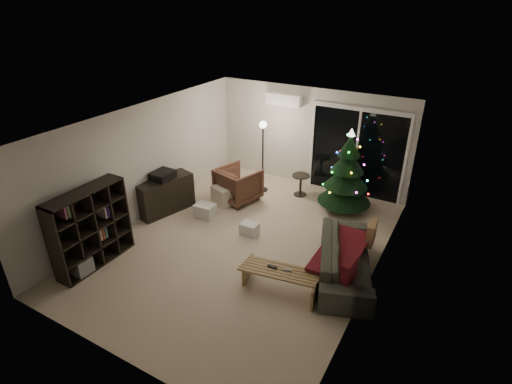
# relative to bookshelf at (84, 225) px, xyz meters

# --- Properties ---
(room) EXTENTS (6.50, 7.51, 2.60)m
(room) POSITION_rel_bookshelf_xyz_m (2.71, 3.37, 0.27)
(room) COLOR beige
(room) RESTS_ON ground
(bookshelf) EXTENTS (0.78, 1.54, 1.49)m
(bookshelf) POSITION_rel_bookshelf_xyz_m (0.00, 0.00, 0.00)
(bookshelf) COLOR black
(bookshelf) RESTS_ON floor
(media_cabinet) EXTENTS (0.82, 1.38, 0.81)m
(media_cabinet) POSITION_rel_bookshelf_xyz_m (0.00, 2.15, -0.34)
(media_cabinet) COLOR black
(media_cabinet) RESTS_ON floor
(stereo) EXTENTS (0.41, 0.49, 0.17)m
(stereo) POSITION_rel_bookshelf_xyz_m (0.00, 2.15, 0.15)
(stereo) COLOR black
(stereo) RESTS_ON media_cabinet
(armchair) EXTENTS (1.09, 1.11, 0.82)m
(armchair) POSITION_rel_bookshelf_xyz_m (1.16, 3.42, -0.33)
(armchair) COLOR brown
(armchair) RESTS_ON floor
(ottoman) EXTENTS (0.63, 0.63, 0.44)m
(ottoman) POSITION_rel_bookshelf_xyz_m (0.97, 3.13, -0.53)
(ottoman) COLOR beige
(ottoman) RESTS_ON floor
(cardboard_box_a) EXTENTS (0.45, 0.35, 0.31)m
(cardboard_box_a) POSITION_rel_bookshelf_xyz_m (0.94, 2.36, -0.59)
(cardboard_box_a) COLOR white
(cardboard_box_a) RESTS_ON floor
(cardboard_box_b) EXTENTS (0.36, 0.27, 0.25)m
(cardboard_box_b) POSITION_rel_bookshelf_xyz_m (2.16, 2.24, -0.62)
(cardboard_box_b) COLOR white
(cardboard_box_b) RESTS_ON floor
(side_table) EXTENTS (0.49, 0.49, 0.54)m
(side_table) POSITION_rel_bookshelf_xyz_m (2.36, 4.40, -0.48)
(side_table) COLOR black
(side_table) RESTS_ON floor
(floor_lamp) EXTENTS (0.28, 0.28, 1.75)m
(floor_lamp) POSITION_rel_bookshelf_xyz_m (1.41, 4.17, 0.13)
(floor_lamp) COLOR black
(floor_lamp) RESTS_ON floor
(sofa) EXTENTS (1.55, 2.38, 0.65)m
(sofa) POSITION_rel_bookshelf_xyz_m (4.30, 1.94, -0.42)
(sofa) COLOR #484C41
(sofa) RESTS_ON floor
(sofa_throw) EXTENTS (0.69, 1.60, 0.05)m
(sofa_throw) POSITION_rel_bookshelf_xyz_m (4.20, 1.94, -0.28)
(sofa_throw) COLOR #59081A
(sofa_throw) RESTS_ON sofa
(cushion_a) EXTENTS (0.16, 0.44, 0.43)m
(cushion_a) POSITION_rel_bookshelf_xyz_m (4.55, 2.59, -0.16)
(cushion_a) COLOR #946E46
(cushion_a) RESTS_ON sofa
(cushion_b) EXTENTS (0.16, 0.43, 0.43)m
(cushion_b) POSITION_rel_bookshelf_xyz_m (4.55, 1.29, -0.16)
(cushion_b) COLOR #59081A
(cushion_b) RESTS_ON sofa
(coffee_table) EXTENTS (1.37, 0.66, 0.42)m
(coffee_table) POSITION_rel_bookshelf_xyz_m (3.49, 0.98, -0.54)
(coffee_table) COLOR olive
(coffee_table) RESTS_ON floor
(remote_a) EXTENTS (0.16, 0.05, 0.02)m
(remote_a) POSITION_rel_bookshelf_xyz_m (3.34, 0.98, -0.32)
(remote_a) COLOR black
(remote_a) RESTS_ON coffee_table
(remote_b) EXTENTS (0.16, 0.09, 0.02)m
(remote_b) POSITION_rel_bookshelf_xyz_m (3.59, 1.03, -0.32)
(remote_b) COLOR slate
(remote_b) RESTS_ON coffee_table
(christmas_tree) EXTENTS (1.56, 1.56, 1.95)m
(christmas_tree) POSITION_rel_bookshelf_xyz_m (3.52, 4.21, 0.23)
(christmas_tree) COLOR black
(christmas_tree) RESTS_ON floor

